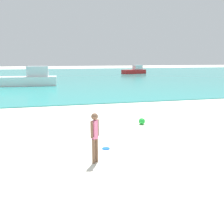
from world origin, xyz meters
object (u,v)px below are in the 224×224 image
Objects in this scene: frisbee at (106,149)px; boat_far at (135,71)px; beach_ball at (142,121)px; person_standing at (95,135)px; boat_near at (30,79)px.

frisbee is 42.94m from boat_far.
boat_far is 39.47m from beach_ball.
person_standing is 23.09m from boat_near.
boat_far reaches higher than beach_ball.
person_standing is 5.65× the size of frisbee.
boat_far is 17.19× the size of beach_ball.
beach_ball is at bearing 112.28° from boat_near.
frisbee is 3.70m from beach_ball.
boat_near reaches higher than boat_far.
boat_near is at bearing -123.02° from person_standing.
boat_far is (15.17, 40.17, 0.63)m from frisbee.
boat_near reaches higher than person_standing.
beach_ball is at bearing 49.54° from frisbee.
person_standing is 44.12m from boat_far.
person_standing is at bearing 52.60° from boat_far.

